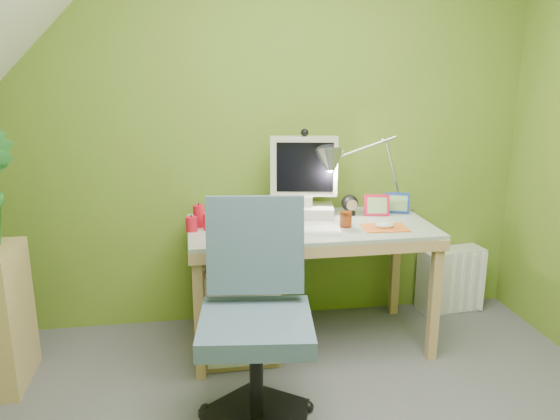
{
  "coord_description": "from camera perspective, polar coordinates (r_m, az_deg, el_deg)",
  "views": [
    {
      "loc": [
        -0.41,
        -1.61,
        1.54
      ],
      "look_at": [
        0.0,
        1.0,
        0.85
      ],
      "focal_mm": 35.0,
      "sensor_mm": 36.0,
      "label": 1
    }
  ],
  "objects": [
    {
      "name": "wall_back",
      "position": [
        3.25,
        -1.68,
        8.64
      ],
      "size": [
        3.2,
        0.01,
        2.4
      ],
      "primitive_type": "cube",
      "color": "olive",
      "rests_on": "floor"
    },
    {
      "name": "desk",
      "position": [
        3.11,
        3.04,
        -7.77
      ],
      "size": [
        1.33,
        0.67,
        0.71
      ],
      "primitive_type": null,
      "rotation": [
        0.0,
        0.0,
        0.01
      ],
      "color": "tan",
      "rests_on": "floor"
    },
    {
      "name": "monitor",
      "position": [
        3.11,
        2.51,
        4.07
      ],
      "size": [
        0.42,
        0.29,
        0.52
      ],
      "primitive_type": null,
      "rotation": [
        0.0,
        0.0,
        -0.18
      ],
      "color": "beige",
      "rests_on": "desk"
    },
    {
      "name": "speaker_left",
      "position": [
        3.09,
        -2.37,
        0.09
      ],
      "size": [
        0.1,
        0.1,
        0.11
      ],
      "primitive_type": null,
      "rotation": [
        0.0,
        0.0,
        -0.12
      ],
      "color": "black",
      "rests_on": "desk"
    },
    {
      "name": "speaker_right",
      "position": [
        3.2,
        7.29,
        0.55
      ],
      "size": [
        0.11,
        0.11,
        0.12
      ],
      "primitive_type": null,
      "rotation": [
        0.0,
        0.0,
        0.07
      ],
      "color": "black",
      "rests_on": "desk"
    },
    {
      "name": "keyboard",
      "position": [
        2.85,
        2.15,
        -2.13
      ],
      "size": [
        0.43,
        0.2,
        0.02
      ],
      "primitive_type": "cube",
      "rotation": [
        0.0,
        0.0,
        -0.18
      ],
      "color": "white",
      "rests_on": "desk"
    },
    {
      "name": "mousepad",
      "position": [
        2.97,
        10.9,
        -1.83
      ],
      "size": [
        0.25,
        0.18,
        0.01
      ],
      "primitive_type": "cube",
      "rotation": [
        0.0,
        0.0,
        -0.06
      ],
      "color": "#CF6120",
      "rests_on": "desk"
    },
    {
      "name": "mouse",
      "position": [
        2.96,
        10.91,
        -1.56
      ],
      "size": [
        0.12,
        0.09,
        0.04
      ],
      "primitive_type": "ellipsoid",
      "rotation": [
        0.0,
        0.0,
        -0.25
      ],
      "color": "silver",
      "rests_on": "mousepad"
    },
    {
      "name": "amber_tumbler",
      "position": [
        2.95,
        6.89,
        -0.98
      ],
      "size": [
        0.08,
        0.08,
        0.08
      ],
      "primitive_type": "cylinder",
      "rotation": [
        0.0,
        0.0,
        0.23
      ],
      "color": "#8C3714",
      "rests_on": "desk"
    },
    {
      "name": "candle_cluster",
      "position": [
        2.93,
        -8.46,
        -0.82
      ],
      "size": [
        0.16,
        0.14,
        0.12
      ],
      "primitive_type": null,
      "rotation": [
        0.0,
        0.0,
        0.04
      ],
      "color": "red",
      "rests_on": "desk"
    },
    {
      "name": "photo_frame_red",
      "position": [
        3.2,
        10.07,
        0.51
      ],
      "size": [
        0.15,
        0.04,
        0.12
      ],
      "primitive_type": "cube",
      "rotation": [
        0.0,
        0.0,
        -0.17
      ],
      "color": "#B11230",
      "rests_on": "desk"
    },
    {
      "name": "photo_frame_blue",
      "position": [
        3.29,
        12.15,
        0.74
      ],
      "size": [
        0.14,
        0.07,
        0.12
      ],
      "primitive_type": "cube",
      "rotation": [
        0.0,
        0.0,
        -0.35
      ],
      "color": "navy",
      "rests_on": "desk"
    },
    {
      "name": "photo_frame_green",
      "position": [
        3.06,
        -4.75,
        -0.12
      ],
      "size": [
        0.13,
        0.06,
        0.11
      ],
      "primitive_type": "cube",
      "rotation": [
        0.0,
        0.0,
        0.34
      ],
      "color": "#9EC386",
      "rests_on": "desk"
    },
    {
      "name": "desk_lamp",
      "position": [
        3.21,
        10.44,
        5.39
      ],
      "size": [
        0.62,
        0.28,
        0.66
      ],
      "primitive_type": null,
      "rotation": [
        0.0,
        0.0,
        -0.03
      ],
      "color": "#B3B2B7",
      "rests_on": "desk"
    },
    {
      "name": "task_chair",
      "position": [
        2.37,
        -2.55,
        -11.69
      ],
      "size": [
        0.6,
        0.6,
        0.98
      ],
      "primitive_type": null,
      "rotation": [
        0.0,
        0.0,
        -0.12
      ],
      "color": "#3F5568",
      "rests_on": "floor"
    },
    {
      "name": "radiator",
      "position": [
        3.75,
        17.37,
        -6.9
      ],
      "size": [
        0.43,
        0.21,
        0.41
      ],
      "primitive_type": "cube",
      "rotation": [
        0.0,
        0.0,
        0.12
      ],
      "color": "silver",
      "rests_on": "floor"
    }
  ]
}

